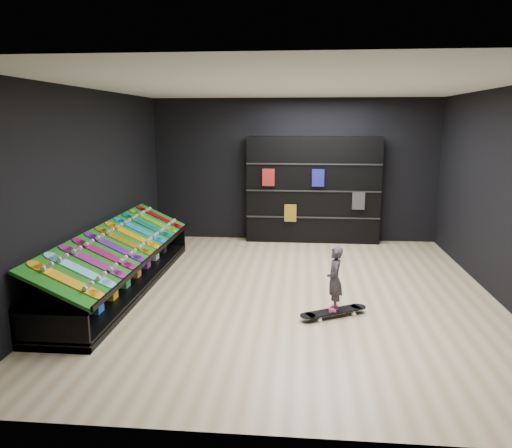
# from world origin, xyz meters

# --- Properties ---
(floor) EXTENTS (6.00, 7.00, 0.01)m
(floor) POSITION_xyz_m (0.00, 0.00, 0.00)
(floor) COLOR beige
(floor) RESTS_ON ground
(ceiling) EXTENTS (6.00, 7.00, 0.01)m
(ceiling) POSITION_xyz_m (0.00, 0.00, 3.00)
(ceiling) COLOR white
(ceiling) RESTS_ON ground
(wall_back) EXTENTS (6.00, 0.02, 3.00)m
(wall_back) POSITION_xyz_m (0.00, 3.50, 1.50)
(wall_back) COLOR black
(wall_back) RESTS_ON ground
(wall_front) EXTENTS (6.00, 0.02, 3.00)m
(wall_front) POSITION_xyz_m (0.00, -3.50, 1.50)
(wall_front) COLOR black
(wall_front) RESTS_ON ground
(wall_left) EXTENTS (0.02, 7.00, 3.00)m
(wall_left) POSITION_xyz_m (-3.00, 0.00, 1.50)
(wall_left) COLOR black
(wall_left) RESTS_ON ground
(wall_right) EXTENTS (0.02, 7.00, 3.00)m
(wall_right) POSITION_xyz_m (3.00, 0.00, 1.50)
(wall_right) COLOR black
(wall_right) RESTS_ON ground
(display_rack) EXTENTS (0.90, 4.50, 0.50)m
(display_rack) POSITION_xyz_m (-2.55, 0.00, 0.25)
(display_rack) COLOR black
(display_rack) RESTS_ON ground
(turf_ramp) EXTENTS (0.92, 4.50, 0.46)m
(turf_ramp) POSITION_xyz_m (-2.50, 0.00, 0.71)
(turf_ramp) COLOR #10530D
(turf_ramp) RESTS_ON display_rack
(back_shelving) EXTENTS (2.77, 0.32, 2.22)m
(back_shelving) POSITION_xyz_m (0.41, 3.32, 1.11)
(back_shelving) COLOR black
(back_shelving) RESTS_ON ground
(floor_skateboard) EXTENTS (0.96, 0.67, 0.09)m
(floor_skateboard) POSITION_xyz_m (0.63, -0.89, 0.05)
(floor_skateboard) COLOR black
(floor_skateboard) RESTS_ON ground
(child) EXTENTS (0.14, 0.20, 0.51)m
(child) POSITION_xyz_m (0.63, -0.89, 0.35)
(child) COLOR black
(child) RESTS_ON floor_skateboard
(display_board_0) EXTENTS (0.93, 0.22, 0.50)m
(display_board_0) POSITION_xyz_m (-2.49, -1.90, 0.74)
(display_board_0) COLOR orange
(display_board_0) RESTS_ON turf_ramp
(display_board_1) EXTENTS (0.93, 0.22, 0.50)m
(display_board_1) POSITION_xyz_m (-2.49, -1.52, 0.74)
(display_board_1) COLOR #0CB2E5
(display_board_1) RESTS_ON turf_ramp
(display_board_2) EXTENTS (0.93, 0.22, 0.50)m
(display_board_2) POSITION_xyz_m (-2.49, -1.14, 0.74)
(display_board_2) COLOR #2626BF
(display_board_2) RESTS_ON turf_ramp
(display_board_3) EXTENTS (0.93, 0.22, 0.50)m
(display_board_3) POSITION_xyz_m (-2.49, -0.76, 0.74)
(display_board_3) COLOR #E5198C
(display_board_3) RESTS_ON turf_ramp
(display_board_4) EXTENTS (0.93, 0.22, 0.50)m
(display_board_4) POSITION_xyz_m (-2.49, -0.38, 0.74)
(display_board_4) COLOR purple
(display_board_4) RESTS_ON turf_ramp
(display_board_5) EXTENTS (0.93, 0.22, 0.50)m
(display_board_5) POSITION_xyz_m (-2.49, 0.00, 0.74)
(display_board_5) COLOR yellow
(display_board_5) RESTS_ON turf_ramp
(display_board_6) EXTENTS (0.93, 0.22, 0.50)m
(display_board_6) POSITION_xyz_m (-2.49, 0.38, 0.74)
(display_board_6) COLOR yellow
(display_board_6) RESTS_ON turf_ramp
(display_board_7) EXTENTS (0.93, 0.22, 0.50)m
(display_board_7) POSITION_xyz_m (-2.49, 0.76, 0.74)
(display_board_7) COLOR blue
(display_board_7) RESTS_ON turf_ramp
(display_board_8) EXTENTS (0.93, 0.22, 0.50)m
(display_board_8) POSITION_xyz_m (-2.49, 1.14, 0.74)
(display_board_8) COLOR #0C8C99
(display_board_8) RESTS_ON turf_ramp
(display_board_9) EXTENTS (0.93, 0.22, 0.50)m
(display_board_9) POSITION_xyz_m (-2.49, 1.52, 0.74)
(display_board_9) COLOR green
(display_board_9) RESTS_ON turf_ramp
(display_board_10) EXTENTS (0.93, 0.22, 0.50)m
(display_board_10) POSITION_xyz_m (-2.49, 1.90, 0.74)
(display_board_10) COLOR red
(display_board_10) RESTS_ON turf_ramp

